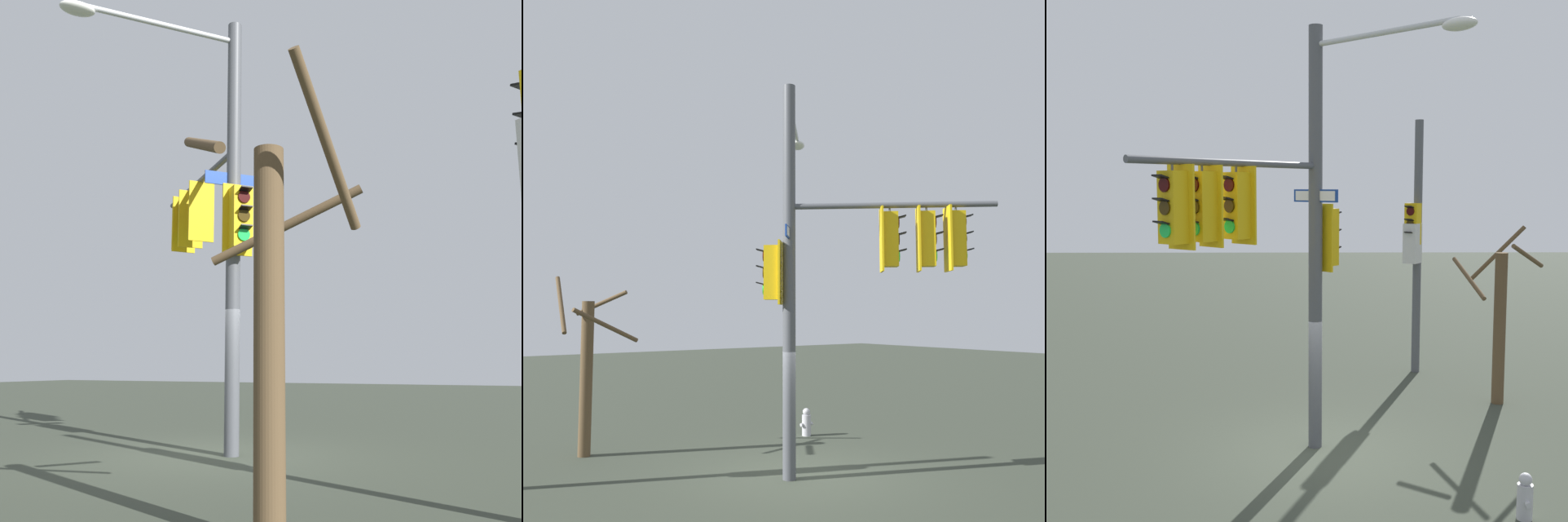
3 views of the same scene
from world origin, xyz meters
TOP-DOWN VIEW (x-y plane):
  - ground_plane at (0.00, 0.00)m, footprint 80.00×80.00m
  - main_signal_pole_assembly at (0.50, -0.68)m, footprint 3.76×5.34m
  - fire_hydrant at (2.59, 3.03)m, footprint 0.38×0.24m
  - bare_tree_behind_pole at (-3.00, 4.22)m, footprint 1.72×1.96m

SIDE VIEW (x-z plane):
  - ground_plane at x=0.00m, z-range 0.00..0.00m
  - fire_hydrant at x=2.59m, z-range -0.02..0.71m
  - bare_tree_behind_pole at x=-3.00m, z-range -0.08..4.08m
  - main_signal_pole_assembly at x=0.50m, z-range 0.55..8.56m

